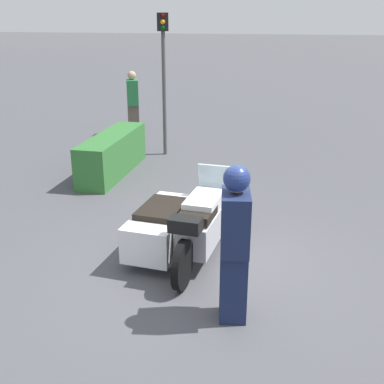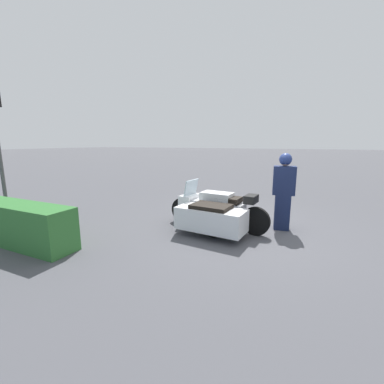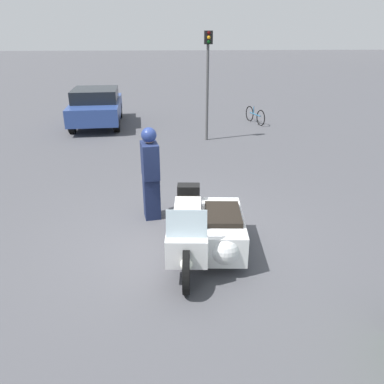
{
  "view_description": "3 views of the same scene",
  "coord_description": "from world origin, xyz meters",
  "px_view_note": "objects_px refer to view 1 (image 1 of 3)",
  "views": [
    {
      "loc": [
        -5.44,
        -1.02,
        3.32
      ],
      "look_at": [
        1.22,
        0.43,
        0.78
      ],
      "focal_mm": 45.0,
      "sensor_mm": 36.0,
      "label": 1
    },
    {
      "loc": [
        -1.26,
        5.91,
        2.09
      ],
      "look_at": [
        1.21,
        0.59,
        0.95
      ],
      "focal_mm": 24.0,
      "sensor_mm": 36.0,
      "label": 2
    },
    {
      "loc": [
        6.15,
        -0.2,
        3.45
      ],
      "look_at": [
        0.91,
        0.21,
        1.21
      ],
      "focal_mm": 35.0,
      "sensor_mm": 36.0,
      "label": 3
    }
  ],
  "objects_px": {
    "officer_rider": "(235,241)",
    "hedge_bush_curbside": "(113,154)",
    "pedestrian_bystander": "(133,104)",
    "traffic_light_near": "(164,64)",
    "police_motorcycle": "(183,221)"
  },
  "relations": [
    {
      "from": "officer_rider",
      "to": "hedge_bush_curbside",
      "type": "relative_size",
      "value": 0.7
    },
    {
      "from": "hedge_bush_curbside",
      "to": "pedestrian_bystander",
      "type": "distance_m",
      "value": 3.58
    },
    {
      "from": "pedestrian_bystander",
      "to": "traffic_light_near",
      "type": "bearing_deg",
      "value": -72.01
    },
    {
      "from": "officer_rider",
      "to": "hedge_bush_curbside",
      "type": "height_order",
      "value": "officer_rider"
    },
    {
      "from": "officer_rider",
      "to": "traffic_light_near",
      "type": "relative_size",
      "value": 0.55
    },
    {
      "from": "police_motorcycle",
      "to": "officer_rider",
      "type": "distance_m",
      "value": 1.85
    },
    {
      "from": "police_motorcycle",
      "to": "hedge_bush_curbside",
      "type": "bearing_deg",
      "value": 40.79
    },
    {
      "from": "police_motorcycle",
      "to": "traffic_light_near",
      "type": "xyz_separation_m",
      "value": [
        4.95,
        1.63,
        1.73
      ]
    },
    {
      "from": "officer_rider",
      "to": "pedestrian_bystander",
      "type": "bearing_deg",
      "value": 106.74
    },
    {
      "from": "police_motorcycle",
      "to": "pedestrian_bystander",
      "type": "relative_size",
      "value": 1.43
    },
    {
      "from": "officer_rider",
      "to": "pedestrian_bystander",
      "type": "distance_m",
      "value": 9.17
    },
    {
      "from": "officer_rider",
      "to": "police_motorcycle",
      "type": "bearing_deg",
      "value": 112.72
    },
    {
      "from": "hedge_bush_curbside",
      "to": "traffic_light_near",
      "type": "height_order",
      "value": "traffic_light_near"
    },
    {
      "from": "police_motorcycle",
      "to": "traffic_light_near",
      "type": "height_order",
      "value": "traffic_light_near"
    },
    {
      "from": "traffic_light_near",
      "to": "hedge_bush_curbside",
      "type": "bearing_deg",
      "value": -37.6
    }
  ]
}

